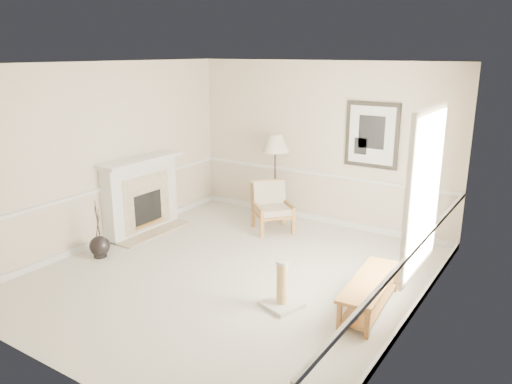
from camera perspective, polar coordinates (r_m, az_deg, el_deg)
ground at (r=7.18m, az=-2.80°, el=-9.34°), size 5.50×5.50×0.00m
room at (r=6.59m, az=-1.65°, el=5.45°), size 5.04×5.54×2.92m
fireplace at (r=8.84m, az=-12.95°, el=-0.40°), size 0.64×1.64×1.31m
floor_vase at (r=8.04m, az=-17.44°, el=-5.97°), size 0.31×0.31×0.91m
armchair at (r=8.76m, az=1.77°, el=-1.42°), size 0.93×0.92×0.85m
floor_lamp at (r=9.06m, az=2.23°, el=5.33°), size 0.51×0.51×1.61m
bench at (r=6.30m, az=12.91°, el=-10.84°), size 0.53×1.43×0.40m
scratching_post at (r=6.26m, az=2.98°, el=-11.37°), size 0.54×0.54×0.61m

